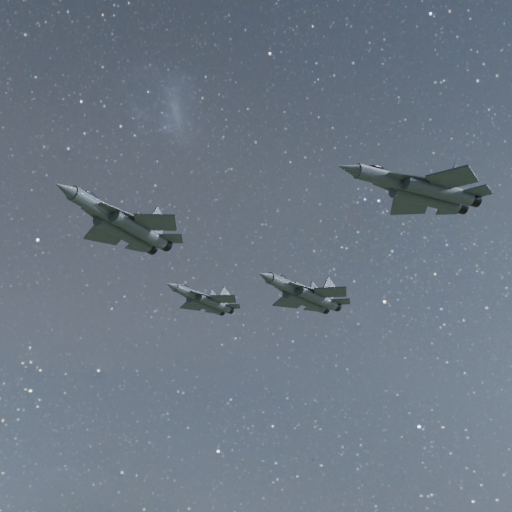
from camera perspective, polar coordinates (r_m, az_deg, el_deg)
jet_lead at (r=75.86m, az=-10.56°, el=2.52°), size 17.04×11.22×4.37m
jet_left at (r=109.71m, az=-4.16°, el=-3.56°), size 15.30×10.29×3.86m
jet_right at (r=77.64m, az=13.06°, el=5.21°), size 18.18×12.51×4.56m
jet_slot at (r=100.73m, az=3.94°, el=-3.11°), size 18.19×12.42×4.57m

